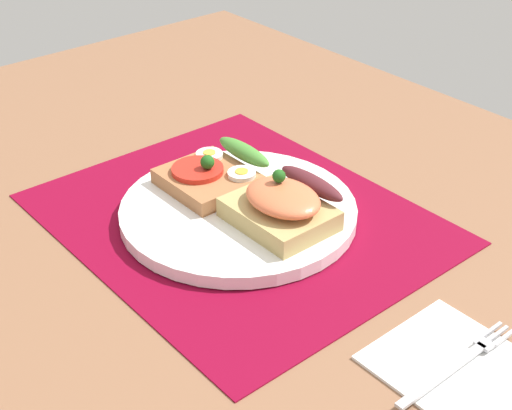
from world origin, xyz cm
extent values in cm
cube|color=brown|center=(0.00, 0.00, -1.60)|extent=(120.00, 90.00, 3.20)
cube|color=maroon|center=(0.00, 0.00, 0.15)|extent=(41.69, 34.43, 0.30)
cylinder|color=white|center=(0.00, 0.00, 1.03)|extent=(25.91, 25.91, 1.46)
cube|color=#A3673F|center=(-5.42, 0.37, 2.63)|extent=(9.82, 8.97, 1.75)
cylinder|color=red|center=(-6.31, -0.75, 3.80)|extent=(5.87, 5.87, 0.60)
ellipsoid|color=#468732|center=(-5.42, 5.25, 4.40)|extent=(8.65, 2.20, 1.80)
sphere|color=#1E5919|center=(-5.40, 0.37, 4.90)|extent=(1.60, 1.60, 1.60)
cylinder|color=white|center=(-8.36, 2.48, 3.75)|extent=(3.19, 3.19, 0.50)
cylinder|color=yellow|center=(-8.36, 2.48, 4.08)|extent=(1.43, 1.43, 0.16)
cylinder|color=white|center=(-2.47, 2.52, 3.75)|extent=(3.19, 3.19, 0.50)
cylinder|color=yellow|center=(-2.47, 2.52, 4.08)|extent=(1.43, 1.43, 0.16)
cube|color=tan|center=(5.42, 1.12, 2.85)|extent=(10.70, 8.31, 2.19)
ellipsoid|color=#E36D43|center=(5.88, 1.19, 5.04)|extent=(8.78, 6.65, 2.19)
ellipsoid|color=#511E24|center=(5.42, 5.68, 4.85)|extent=(9.10, 2.20, 1.80)
sphere|color=#1E5919|center=(4.62, 1.72, 6.84)|extent=(1.40, 1.40, 1.40)
cube|color=white|center=(30.37, -0.51, 0.30)|extent=(14.22, 11.85, 0.60)
cube|color=#B7B7BC|center=(29.91, -2.71, 0.76)|extent=(0.80, 10.98, 0.32)
cube|color=#B7B7BC|center=(29.91, 2.98, 0.76)|extent=(1.50, 1.20, 0.32)
cube|color=#B7B7BC|center=(29.26, 4.98, 0.76)|extent=(0.32, 2.80, 0.32)
cube|color=#B7B7BC|center=(29.91, 4.98, 0.76)|extent=(0.32, 2.80, 0.32)
cube|color=#B7B7BC|center=(30.56, 4.98, 0.76)|extent=(0.32, 2.80, 0.32)
camera|label=1|loc=(54.37, -43.31, 44.99)|focal=52.78mm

